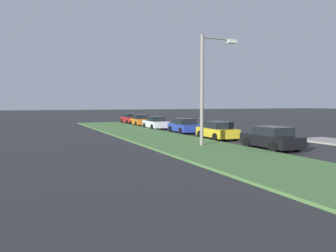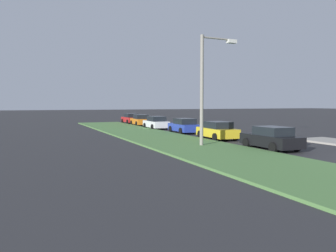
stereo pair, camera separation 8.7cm
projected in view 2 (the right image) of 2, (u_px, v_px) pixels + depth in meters
grass_median at (188, 145)px, 23.53m from camera, size 60.00×6.00×0.12m
parked_car_black at (271, 138)px, 21.71m from camera, size 4.33×2.08×1.47m
parked_car_yellow at (217, 131)px, 27.86m from camera, size 4.39×2.19×1.47m
parked_car_blue at (184, 126)px, 33.69m from camera, size 4.37×2.16×1.47m
parked_car_white at (156, 123)px, 39.22m from camera, size 4.34×2.09×1.47m
parked_car_orange at (141, 120)px, 45.25m from camera, size 4.39×2.21×1.47m
parked_car_red at (131, 119)px, 50.15m from camera, size 4.31×2.03×1.47m
streetlight at (206, 82)px, 22.89m from camera, size 0.44×2.88×7.50m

